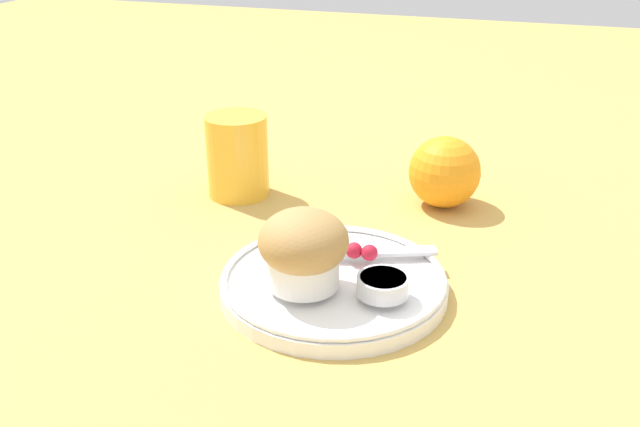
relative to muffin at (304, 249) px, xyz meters
name	(u,v)px	position (x,y,z in m)	size (l,w,h in m)	color
ground_plane	(319,281)	(0.00, 0.04, -0.06)	(3.00, 3.00, 0.00)	tan
plate	(334,283)	(0.02, 0.03, -0.05)	(0.21, 0.21, 0.02)	white
muffin	(304,249)	(0.00, 0.00, 0.00)	(0.08, 0.08, 0.07)	silver
cream_ramekin	(383,284)	(0.07, 0.01, -0.03)	(0.05, 0.05, 0.02)	silver
berry_pair	(362,252)	(0.04, 0.06, -0.03)	(0.03, 0.02, 0.02)	#B7192D
butter_knife	(351,253)	(0.02, 0.07, -0.03)	(0.16, 0.08, 0.00)	silver
orange_fruit	(445,172)	(0.08, 0.26, -0.01)	(0.08, 0.08, 0.08)	orange
juice_glass	(237,156)	(-0.16, 0.21, -0.01)	(0.07, 0.07, 0.10)	gold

